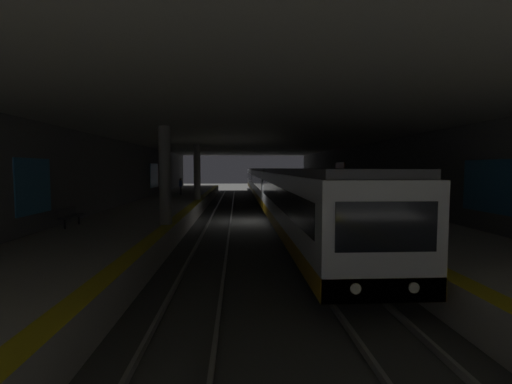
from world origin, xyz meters
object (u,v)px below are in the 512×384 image
Objects in this scene: bench_left_mid at (355,194)px; person_walking_mid at (344,197)px; bench_right_mid at (70,215)px; person_standing_far at (402,205)px; pillar_near at (165,176)px; bench_left_near at (365,196)px; suitcase_rolling at (363,207)px; pillar_far at (197,172)px; person_waiting_near at (181,186)px; trash_bin at (401,209)px; metro_train at (270,185)px.

person_walking_mid is at bearing 156.08° from bench_left_mid.
person_standing_far is (0.17, -15.37, 0.35)m from bench_right_mid.
bench_right_mid is (-0.39, 4.18, -1.75)m from pillar_near.
bench_right_mid is at bearing 125.14° from bench_left_mid.
bench_left_near is 5.01m from person_walking_mid.
bench_right_mid is at bearing 107.66° from suitcase_rolling.
person_waiting_near is at bearing 23.32° from pillar_far.
person_waiting_near is 1.09× the size of person_walking_mid.
person_standing_far is at bearing 156.15° from trash_bin.
person_walking_mid is (-4.13, 2.82, 0.29)m from bench_left_near.
trash_bin is at bearing -147.89° from person_walking_mid.
bench_left_near is 9.78m from person_standing_far.
bench_left_mid is 11.97m from person_standing_far.
metro_train is at bearing 36.77° from bench_left_near.
person_walking_mid is (5.27, -10.07, -1.46)m from pillar_near.
person_waiting_near reaches higher than bench_right_mid.
bench_left_near is 1.05× the size of person_standing_far.
pillar_near is 16.04m from bench_left_near.
bench_left_mid is 1.03× the size of person_waiting_near.
bench_left_near is 1.00× the size of bench_right_mid.
trash_bin is at bearing 174.37° from bench_left_near.
trash_bin is (1.95, -12.15, -1.85)m from pillar_near.
bench_left_near is 5.32m from suitcase_rolling.
pillar_near is 2.68× the size of bench_right_mid.
person_walking_mid is 3.94m from trash_bin.
person_walking_mid reaches higher than suitcase_rolling.
pillar_far is 12.78m from person_walking_mid.
person_walking_mid reaches higher than bench_left_near.
person_waiting_near is (18.02, 2.16, -1.38)m from pillar_near.
suitcase_rolling is at bearing 2.50° from person_standing_far.
metro_train is 14.17m from suitcase_rolling.
person_waiting_near is (18.41, -2.02, 0.37)m from bench_right_mid.
pillar_far is 2.82× the size of person_standing_far.
suitcase_rolling is at bearing 159.04° from bench_left_near.
pillar_far is at bearing 74.38° from bench_left_near.
bench_left_mid is (11.62, -12.88, -1.75)m from pillar_near.
bench_left_near is at bearing -143.23° from metro_train.
person_waiting_near is at bearing 66.97° from bench_left_mid.
person_waiting_near is at bearing 6.84° from pillar_near.
person_walking_mid reaches higher than bench_right_mid.
pillar_far is at bearing 40.22° from person_standing_far.
person_standing_far reaches higher than bench_left_mid.
bench_left_near is (-3.60, -12.88, -1.75)m from pillar_far.
bench_left_near is (9.40, -12.88, -1.75)m from pillar_near.
trash_bin is (-16.07, -14.31, -0.47)m from person_waiting_near.
trash_bin is at bearing -138.30° from person_waiting_near.
person_waiting_near reaches higher than bench_left_mid.
person_walking_mid is at bearing -136.19° from person_waiting_near.
person_walking_mid reaches higher than bench_left_mid.
person_walking_mid is 1.79× the size of trash_bin.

